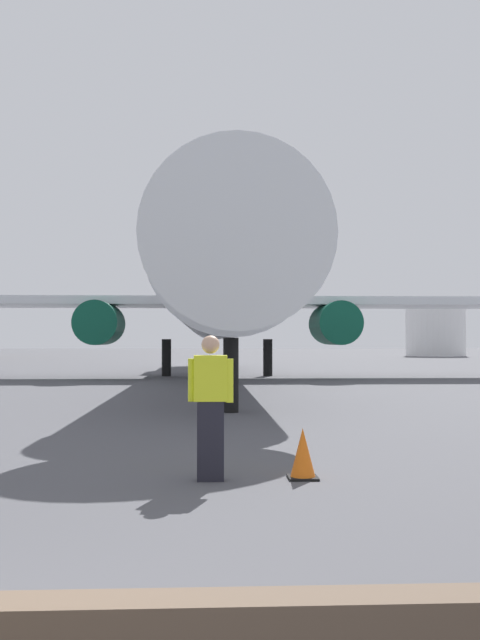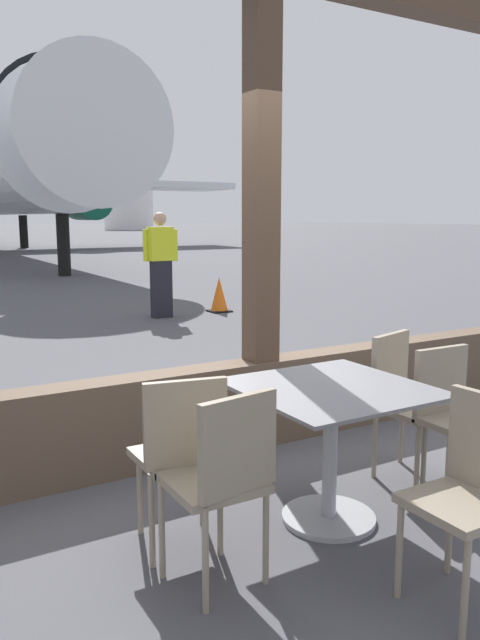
% 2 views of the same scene
% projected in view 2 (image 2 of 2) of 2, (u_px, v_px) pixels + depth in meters
% --- Properties ---
extents(window_frame, '(7.81, 0.24, 3.46)m').
position_uv_depth(window_frame, '(261.00, 277.00, 4.43)').
color(window_frame, brown).
rests_on(window_frame, ground).
extents(dining_table, '(0.95, 0.95, 0.77)m').
position_uv_depth(dining_table, '(331.00, 434.00, 3.36)').
color(dining_table, slate).
rests_on(dining_table, ground).
extents(cafe_chair_window_left, '(0.44, 0.44, 0.93)m').
position_uv_depth(cafe_chair_window_left, '(224.00, 472.00, 2.72)').
color(cafe_chair_window_left, gray).
rests_on(cafe_chair_window_left, ground).
extents(cafe_chair_window_right, '(0.47, 0.47, 0.92)m').
position_uv_depth(cafe_chair_window_right, '(402.00, 393.00, 3.98)').
color(cafe_chair_window_right, gray).
rests_on(cafe_chair_window_right, ground).
extents(cafe_chair_aisle_left, '(0.41, 0.41, 0.89)m').
position_uv_depth(cafe_chair_aisle_left, '(452.00, 408.00, 3.67)').
color(cafe_chair_aisle_left, gray).
rests_on(cafe_chair_aisle_left, ground).
extents(cafe_chair_aisle_right, '(0.45, 0.45, 0.92)m').
position_uv_depth(cafe_chair_aisle_right, '(181.00, 447.00, 3.02)').
color(cafe_chair_aisle_right, gray).
rests_on(cafe_chair_aisle_right, ground).
extents(cafe_chair_side_extra, '(0.41, 0.41, 0.91)m').
position_uv_depth(cafe_chair_side_extra, '(473.00, 481.00, 2.65)').
color(cafe_chair_side_extra, gray).
rests_on(cafe_chair_side_extra, ground).
extents(ground_crew_worker, '(0.55, 0.24, 1.74)m').
position_uv_depth(ground_crew_worker, '(161.00, 263.00, 10.23)').
color(ground_crew_worker, black).
rests_on(ground_crew_worker, ground).
extents(traffic_cone, '(0.36, 0.36, 0.62)m').
position_uv_depth(traffic_cone, '(219.00, 295.00, 10.93)').
color(traffic_cone, orange).
rests_on(traffic_cone, ground).
extents(fuel_storage_tank, '(6.38, 6.38, 6.03)m').
position_uv_depth(fuel_storage_tank, '(129.00, 206.00, 81.42)').
color(fuel_storage_tank, white).
rests_on(fuel_storage_tank, ground).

